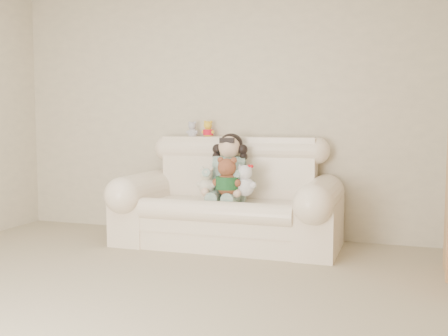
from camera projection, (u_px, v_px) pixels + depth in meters
floor at (86, 312)px, 3.34m from camera, size 5.00×5.00×0.00m
wall_back at (216, 110)px, 5.59m from camera, size 4.50×0.00×4.50m
sofa at (227, 192)px, 5.09m from camera, size 2.10×0.95×1.03m
seated_child at (230, 166)px, 5.15m from camera, size 0.47×0.54×0.66m
brown_teddy at (227, 173)px, 4.90m from camera, size 0.32×0.27×0.42m
white_cat at (245, 177)px, 4.91m from camera, size 0.27×0.24×0.35m
cream_teddy at (207, 178)px, 5.03m from camera, size 0.24×0.21×0.31m
yellow_mini_bear at (208, 128)px, 5.50m from camera, size 0.16×0.15×0.21m
grey_mini_plush at (192, 128)px, 5.55m from camera, size 0.14×0.12×0.20m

